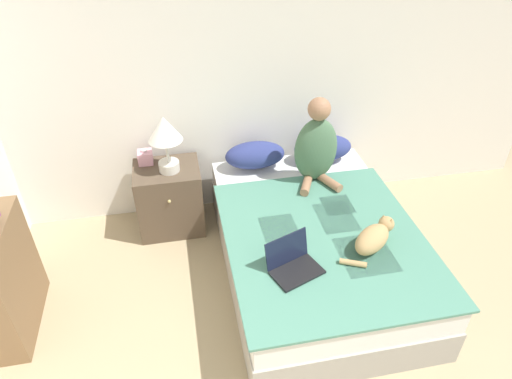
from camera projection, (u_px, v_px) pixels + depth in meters
wall_back at (264, 71)px, 3.75m from camera, size 5.29×0.05×2.55m
bed at (315, 247)px, 3.53m from camera, size 1.40×1.99×0.50m
pillow_near at (255, 155)px, 3.93m from camera, size 0.52×0.28×0.23m
pillow_far at (323, 148)px, 4.03m from camera, size 0.52×0.28×0.23m
person_sitting at (316, 147)px, 3.65m from camera, size 0.36×0.35×0.73m
cat_tabby at (374, 238)px, 3.10m from camera, size 0.47×0.34×0.18m
laptop_open at (293, 264)px, 2.95m from camera, size 0.39×0.35×0.22m
nightstand at (170, 198)px, 3.94m from camera, size 0.55×0.46×0.61m
table_lamp at (165, 134)px, 3.55m from camera, size 0.27×0.27×0.48m
tissue_box at (145, 157)px, 3.80m from camera, size 0.12×0.12×0.14m
bookshelf at (4, 280)px, 3.01m from camera, size 0.25×0.72×0.85m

